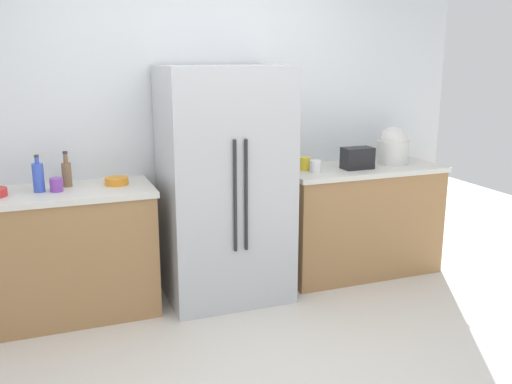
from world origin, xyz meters
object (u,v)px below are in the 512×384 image
object	(u,v)px
toaster	(357,158)
bowl_a	(117,181)
refrigerator	(225,185)
cup_c	(315,166)
bottle_b	(67,173)
bottle_a	(38,177)
rice_cooker	(393,146)
cup_a	(56,185)
cup_b	(305,164)

from	to	relation	value
toaster	bowl_a	world-z (taller)	toaster
refrigerator	cup_c	size ratio (longest dim) A/B	18.14
bottle_b	cup_c	distance (m)	1.86
bowl_a	toaster	bearing A→B (deg)	-3.23
bottle_a	cup_c	xyz separation A→B (m)	(2.04, -0.08, -0.05)
toaster	rice_cooker	bearing A→B (deg)	12.15
rice_cooker	bowl_a	bearing A→B (deg)	179.44
refrigerator	cup_a	distance (m)	1.18
toaster	rice_cooker	world-z (taller)	rice_cooker
rice_cooker	cup_a	size ratio (longest dim) A/B	3.39
rice_cooker	bottle_a	world-z (taller)	rice_cooker
bottle_b	bowl_a	bearing A→B (deg)	-10.39
rice_cooker	bowl_a	distance (m)	2.30
rice_cooker	cup_c	world-z (taller)	rice_cooker
toaster	cup_a	bearing A→B (deg)	179.00
cup_a	bottle_b	bearing A→B (deg)	59.37
rice_cooker	toaster	bearing A→B (deg)	-167.85
toaster	cup_c	size ratio (longest dim) A/B	2.57
refrigerator	rice_cooker	xyz separation A→B (m)	(1.52, 0.09, 0.19)
toaster	bottle_b	xyz separation A→B (m)	(-2.23, 0.17, 0.01)
rice_cooker	cup_a	distance (m)	2.70
cup_a	bowl_a	distance (m)	0.41
toaster	cup_c	bearing A→B (deg)	-178.49
toaster	bottle_a	world-z (taller)	bottle_a
toaster	refrigerator	bearing A→B (deg)	-179.88
bottle_a	cup_a	world-z (taller)	bottle_a
refrigerator	bottle_b	xyz separation A→B (m)	(-1.10, 0.17, 0.14)
bottle_a	bottle_b	xyz separation A→B (m)	(0.19, 0.10, -0.01)
refrigerator	cup_a	size ratio (longest dim) A/B	18.74
bottle_b	cup_a	world-z (taller)	bottle_b
toaster	cup_c	distance (m)	0.38
refrigerator	rice_cooker	world-z (taller)	refrigerator
refrigerator	toaster	bearing A→B (deg)	0.12
bottle_a	cup_b	distance (m)	2.00
toaster	rice_cooker	xyz separation A→B (m)	(0.39, 0.08, 0.06)
cup_b	toaster	bearing A→B (deg)	-13.43
refrigerator	bottle_b	size ratio (longest dim) A/B	6.98
rice_cooker	cup_a	bearing A→B (deg)	-179.06
cup_a	cup_b	size ratio (longest dim) A/B	0.90
bottle_b	cup_c	xyz separation A→B (m)	(1.85, -0.18, -0.05)
toaster	cup_a	distance (m)	2.31
cup_b	cup_a	bearing A→B (deg)	-178.16
toaster	bowl_a	distance (m)	1.91
cup_a	cup_b	world-z (taller)	cup_b
toaster	cup_b	size ratio (longest dim) A/B	2.39
bottle_a	refrigerator	bearing A→B (deg)	-3.14
rice_cooker	cup_b	xyz separation A→B (m)	(-0.82, 0.02, -0.10)
toaster	cup_b	bearing A→B (deg)	166.57
refrigerator	bowl_a	world-z (taller)	refrigerator
cup_c	bowl_a	world-z (taller)	cup_c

